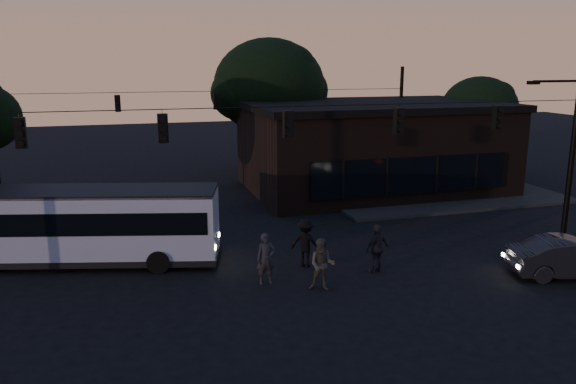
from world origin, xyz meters
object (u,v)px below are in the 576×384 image
object	(u,v)px
pedestrian_a	(266,259)
pedestrian_d	(306,243)
pedestrian_b	(322,265)
pedestrian_c	(377,248)
bus	(81,222)
car	(572,258)
building	(372,146)

from	to	relation	value
pedestrian_a	pedestrian_d	bearing A→B (deg)	36.43
pedestrian_a	pedestrian_b	world-z (taller)	pedestrian_a
pedestrian_c	bus	bearing A→B (deg)	-41.81
pedestrian_a	pedestrian_c	distance (m)	4.29
car	pedestrian_c	size ratio (longest dim) A/B	2.39
building	pedestrian_a	world-z (taller)	building
bus	pedestrian_c	bearing A→B (deg)	-6.76
bus	car	world-z (taller)	bus
building	pedestrian_c	size ratio (longest dim) A/B	8.23
pedestrian_a	pedestrian_d	xyz separation A→B (m)	(1.91, 1.24, 0.02)
building	pedestrian_c	distance (m)	14.77
bus	building	bearing A→B (deg)	43.63
pedestrian_c	pedestrian_d	world-z (taller)	pedestrian_d
bus	pedestrian_d	bearing A→B (deg)	-4.27
bus	pedestrian_a	size ratio (longest dim) A/B	5.85
bus	car	bearing A→B (deg)	-6.36
pedestrian_b	pedestrian_d	size ratio (longest dim) A/B	0.97
pedestrian_d	car	bearing A→B (deg)	-167.74
pedestrian_b	pedestrian_c	distance (m)	2.77
building	car	distance (m)	16.03
building	pedestrian_d	world-z (taller)	building
building	pedestrian_d	xyz separation A→B (m)	(-8.31, -12.07, -1.75)
pedestrian_c	building	bearing A→B (deg)	-134.32
pedestrian_b	pedestrian_c	xyz separation A→B (m)	(2.57, 1.04, 0.00)
bus	pedestrian_d	size ratio (longest dim) A/B	5.70
pedestrian_d	pedestrian_c	bearing A→B (deg)	-174.30
bus	pedestrian_a	distance (m)	7.63
car	pedestrian_b	bearing A→B (deg)	95.96
bus	pedestrian_d	xyz separation A→B (m)	(8.31, -2.84, -0.72)
pedestrian_b	building	bearing A→B (deg)	83.47
building	pedestrian_d	distance (m)	14.76
building	pedestrian_a	size ratio (longest dim) A/B	8.26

